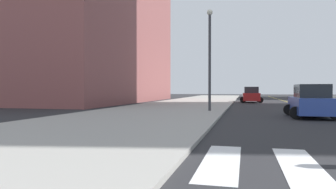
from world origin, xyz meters
TOP-DOWN VIEW (x-y plane):
  - sidewalk_kerb_west at (-12.20, 20.00)m, footprint 10.00×120.00m
  - lane_divider_paint at (0.00, 40.00)m, footprint 0.16×80.00m
  - low_rise_brick_west at (-27.33, 36.67)m, footprint 16.00×32.00m
  - car_blue_nearest at (-1.75, 17.16)m, footprint 2.90×4.64m
  - car_red_second at (-4.96, 39.14)m, footprint 3.00×4.74m
  - car_white_third at (5.11, 53.69)m, footprint 2.76×4.39m
  - street_lamp at (-8.35, 19.83)m, footprint 0.44×0.44m

SIDE VIEW (x-z plane):
  - lane_divider_paint at x=0.00m, z-range 0.00..0.01m
  - sidewalk_kerb_west at x=-12.20m, z-range 0.00..0.15m
  - car_white_third at x=5.11m, z-range -0.06..1.89m
  - car_blue_nearest at x=-1.75m, z-range -0.07..2.01m
  - car_red_second at x=-4.96m, z-range -0.07..2.03m
  - street_lamp at x=-8.35m, z-range 0.82..8.48m
  - low_rise_brick_west at x=-27.33m, z-range 0.00..20.75m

